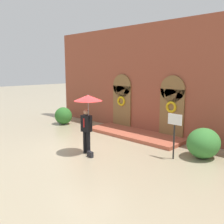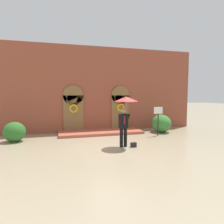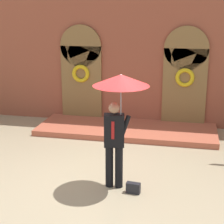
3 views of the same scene
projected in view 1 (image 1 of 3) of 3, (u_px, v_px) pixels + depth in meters
ground_plane at (88, 149)px, 10.52m from camera, size 80.00×80.00×0.00m
building_facade at (148, 82)px, 13.01m from camera, size 14.00×2.30×5.60m
person_with_umbrella at (88, 107)px, 9.64m from camera, size 1.10×1.10×2.36m
handbag at (90, 154)px, 9.58m from camera, size 0.29×0.15×0.22m
sign_post at (174, 129)px, 9.21m from camera, size 0.56×0.06×1.72m
shrub_left at (63, 116)px, 15.22m from camera, size 1.10×1.01×1.04m
shrub_right at (203, 143)px, 9.45m from camera, size 1.20×1.39×1.15m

